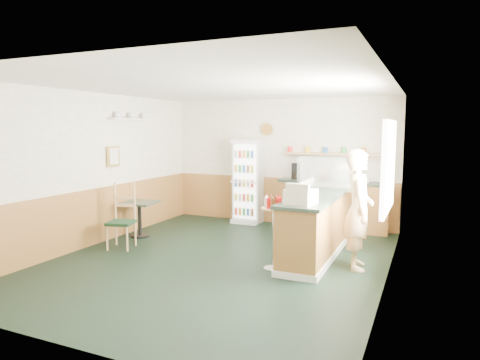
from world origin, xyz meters
The scene contains 13 objects.
ground centered at (0.00, 0.00, 0.00)m, with size 6.00×6.00×0.00m, color black.
room_envelope centered at (-0.23, 0.73, 1.52)m, with size 5.04×6.02×2.72m.
service_counter centered at (1.35, 1.07, 0.46)m, with size 0.68×3.01×1.01m.
back_counter centered at (1.19, 2.80, 0.55)m, with size 2.24×0.42×1.69m.
drinks_fridge centered at (-0.66, 2.74, 0.92)m, with size 0.61×0.52×1.83m.
display_case centered at (1.35, 1.56, 1.29)m, with size 0.98×0.51×0.56m.
cash_register centered at (1.35, -0.12, 1.12)m, with size 0.37×0.39×0.21m, color beige.
shopkeeper centered at (2.05, 0.48, 0.88)m, with size 0.59×0.42×1.77m, color tan.
condiment_stand centered at (0.92, -0.06, 0.73)m, with size 0.34×0.34×1.07m.
newspaper_rack centered at (0.99, 1.35, 0.69)m, with size 0.09×0.47×0.93m.
cafe_table centered at (-2.05, 0.71, 0.48)m, with size 0.71×0.71×0.68m.
cafe_chair centered at (-1.85, 0.02, 0.59)m, with size 0.52×0.52×1.13m.
dog_doorstop centered at (0.85, 1.00, 0.11)m, with size 0.19×0.25×0.23m.
Camera 1 is at (2.96, -5.85, 2.06)m, focal length 32.00 mm.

